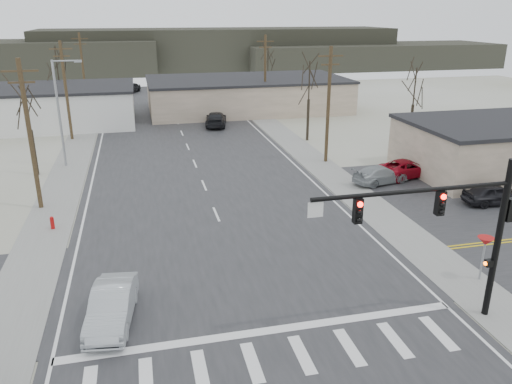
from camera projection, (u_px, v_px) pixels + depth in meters
ground at (241, 273)px, 25.74m from camera, size 140.00×140.00×0.00m
main_road at (202, 182)px, 39.45m from camera, size 18.00×110.00×0.05m
cross_road at (241, 272)px, 25.73m from camera, size 90.00×10.00×0.04m
parking_lot at (498, 200)px, 35.57m from camera, size 18.00×20.00×0.03m
sidewalk_left at (68, 172)px, 41.72m from camera, size 3.00×90.00×0.06m
sidewalk_right at (309, 156)px, 46.32m from camera, size 3.00×90.00×0.06m
traffic_signal_mast at (461, 222)px, 20.19m from camera, size 8.95×0.43×7.20m
fire_hydrant at (52, 223)px, 30.69m from camera, size 0.24×0.24×0.87m
yield_sign at (485, 243)px, 24.33m from camera, size 0.80×0.80×2.35m
building_left_far at (37, 107)px, 58.07m from camera, size 22.30×12.30×4.50m
building_right_far at (247, 94)px, 67.41m from camera, size 26.30×14.30×4.30m
building_lot at (495, 147)px, 41.19m from camera, size 14.30×10.30×4.30m
upole_left_b at (30, 133)px, 32.43m from camera, size 2.20×0.30×10.00m
upole_left_c at (66, 89)px, 50.72m from camera, size 2.20×0.30×10.00m
upole_left_d at (83, 69)px, 69.01m from camera, size 2.20×0.30×10.00m
upole_right_a at (328, 104)px, 42.92m from camera, size 2.20×0.30×10.00m
upole_right_b at (265, 74)px, 63.03m from camera, size 2.20×0.30×10.00m
streetlight_main at (61, 108)px, 41.77m from camera, size 2.40×0.25×9.00m
tree_left_near at (28, 112)px, 39.42m from camera, size 3.30×3.30×7.35m
tree_right_mid at (309, 83)px, 50.21m from camera, size 3.74×3.74×8.33m
tree_left_far at (57, 66)px, 62.62m from camera, size 3.96×3.96×8.82m
tree_right_far at (268, 62)px, 74.65m from camera, size 3.52×3.52×7.84m
tree_lot at (415, 89)px, 48.73m from camera, size 3.52×3.52×7.84m
hill_center at (220, 49)px, 115.25m from camera, size 80.00×18.00×9.00m
hill_right at (370, 56)px, 117.96m from camera, size 60.00×18.00×5.50m
sedan_crossing at (112, 306)px, 21.35m from camera, size 2.28×4.93×1.57m
car_far_a at (216, 119)px, 58.20m from camera, size 3.36×5.97×1.63m
car_far_b at (132, 88)px, 82.29m from camera, size 3.36×4.81×1.52m
car_parked_red at (407, 168)px, 40.35m from camera, size 5.54×3.50×1.43m
car_parked_dark_a at (494, 194)px, 34.59m from camera, size 4.40×1.97×1.47m
car_parked_silver at (381, 175)px, 38.85m from camera, size 5.03×3.01×1.37m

